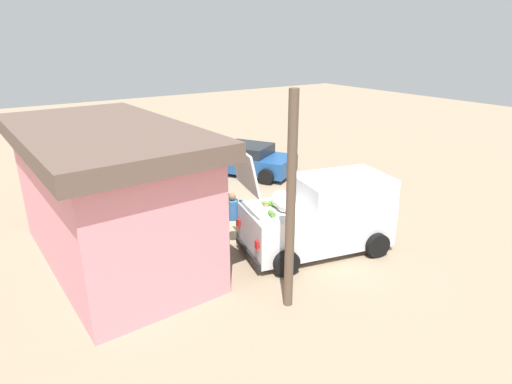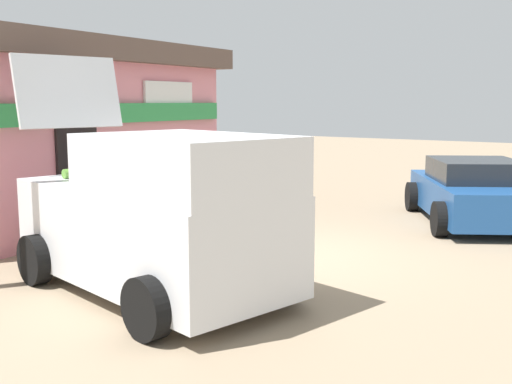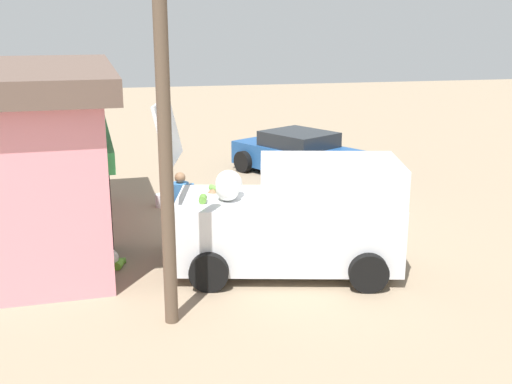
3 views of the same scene
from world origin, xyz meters
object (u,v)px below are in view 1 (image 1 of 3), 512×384
parked_sedan (247,160)px  paint_bucket (183,208)px  customer_bending (261,227)px  storefront_bar (109,194)px  delivery_van (321,215)px  unloaded_banana_pile (197,265)px  vendor_standing (232,215)px

parked_sedan → paint_bucket: bearing=120.3°
paint_bucket → parked_sedan: bearing=-59.7°
parked_sedan → customer_bending: size_ratio=3.02×
storefront_bar → customer_bending: 3.98m
delivery_van → customer_bending: (0.56, 1.59, -0.17)m
customer_bending → unloaded_banana_pile: 1.93m
storefront_bar → paint_bucket: storefront_bar is taller
storefront_bar → parked_sedan: bearing=-57.9°
parked_sedan → vendor_standing: size_ratio=2.77×
paint_bucket → delivery_van: bearing=-155.7°
vendor_standing → unloaded_banana_pile: (-0.79, 1.52, -0.71)m
storefront_bar → parked_sedan: storefront_bar is taller
customer_bending → unloaded_banana_pile: customer_bending is taller
storefront_bar → vendor_standing: storefront_bar is taller
customer_bending → storefront_bar: bearing=58.5°
vendor_standing → unloaded_banana_pile: vendor_standing is taller
parked_sedan → unloaded_banana_pile: parked_sedan is taller
delivery_van → parked_sedan: size_ratio=1.04×
vendor_standing → paint_bucket: size_ratio=4.56×
storefront_bar → delivery_van: storefront_bar is taller
parked_sedan → vendor_standing: 6.68m
customer_bending → vendor_standing: bearing=15.6°
parked_sedan → vendor_standing: (-5.37, 3.97, 0.28)m
parked_sedan → delivery_van: bearing=163.3°
storefront_bar → customer_bending: storefront_bar is taller
parked_sedan → paint_bucket: 4.81m
delivery_van → paint_bucket: delivery_van is taller
delivery_van → paint_bucket: bearing=24.3°
unloaded_banana_pile → vendor_standing: bearing=-62.5°
vendor_standing → delivery_van: bearing=-130.1°
storefront_bar → vendor_standing: 3.30m
customer_bending → paint_bucket: size_ratio=4.17×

